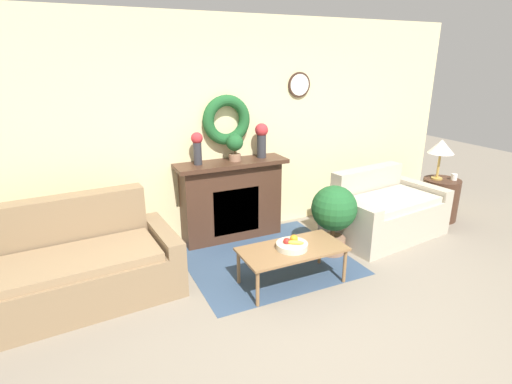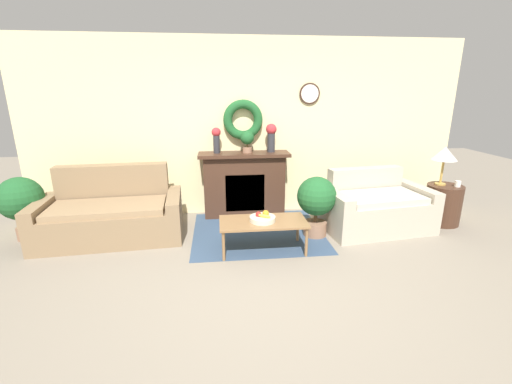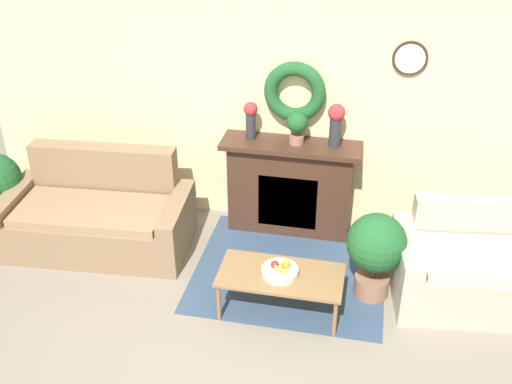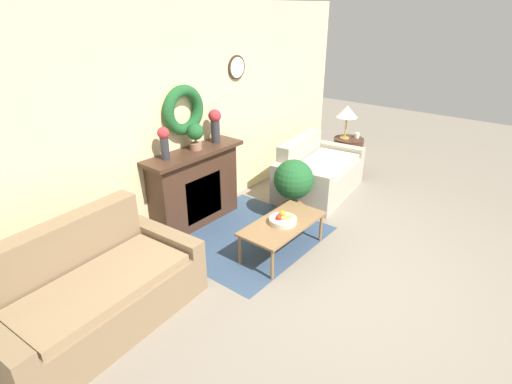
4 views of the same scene
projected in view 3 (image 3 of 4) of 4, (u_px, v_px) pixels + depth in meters
name	position (u px, v px, depth m)	size (l,w,h in m)	color
floor_rug	(290.00, 270.00, 5.77)	(1.80, 1.63, 0.01)	#334760
wall_back	(302.00, 102.00, 5.88)	(6.80, 0.20, 2.70)	beige
fireplace	(290.00, 186.00, 6.15)	(1.39, 0.41, 1.01)	#42281C
couch_left	(98.00, 215.00, 6.03)	(1.90, 1.08, 0.94)	#846B4C
loveseat_right	(479.00, 268.00, 5.29)	(1.57, 1.07, 0.82)	#B2A893
coffee_table	(281.00, 277.00, 5.11)	(1.07, 0.53, 0.39)	olive
fruit_bowl	(280.00, 271.00, 5.07)	(0.32, 0.32, 0.12)	beige
vase_on_mantel_left	(251.00, 118.00, 5.86)	(0.14, 0.14, 0.38)	#2D2D33
vase_on_mantel_right	(336.00, 122.00, 5.70)	(0.16, 0.16, 0.43)	#2D2D33
potted_plant_on_mantel	(297.00, 125.00, 5.77)	(0.21, 0.21, 0.33)	#8E664C
potted_plant_floor_by_loveseat	(376.00, 248.00, 5.22)	(0.53, 0.53, 0.83)	#8E664C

